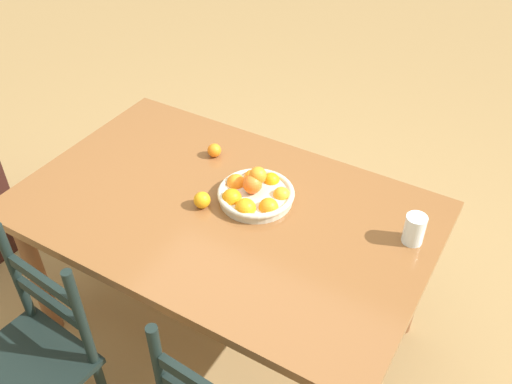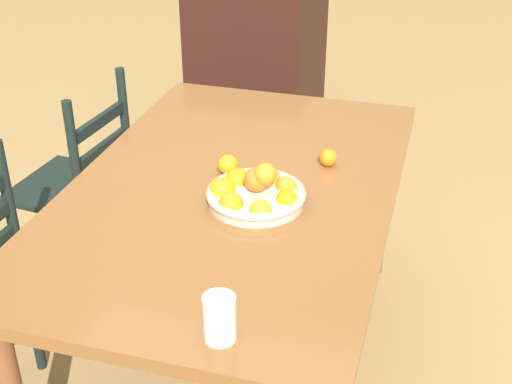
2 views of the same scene
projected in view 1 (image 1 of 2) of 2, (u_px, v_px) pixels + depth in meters
name	position (u px, v px, depth m)	size (l,w,h in m)	color
ground_plane	(229.00, 327.00, 2.67)	(12.00, 12.00, 0.00)	#967548
dining_table	(223.00, 224.00, 2.24)	(1.62, 1.02, 0.76)	brown
chair_by_cabinet	(32.00, 365.00, 2.00)	(0.45, 0.45, 0.92)	black
fruit_bowl	(255.00, 194.00, 2.19)	(0.31, 0.31, 0.14)	beige
orange_loose_0	(202.00, 200.00, 2.16)	(0.07, 0.07, 0.07)	orange
orange_loose_1	(214.00, 150.00, 2.43)	(0.06, 0.06, 0.06)	orange
drinking_glass	(414.00, 229.00, 2.00)	(0.08, 0.08, 0.12)	silver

